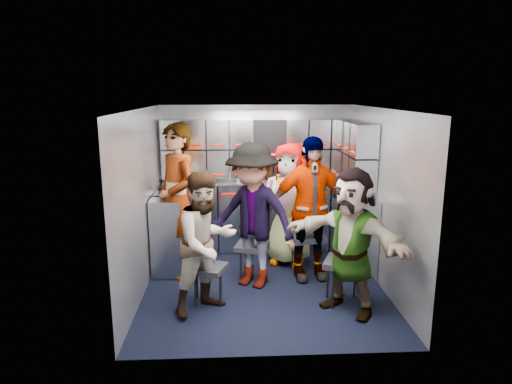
{
  "coord_description": "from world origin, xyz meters",
  "views": [
    {
      "loc": [
        -0.36,
        -5.12,
        2.31
      ],
      "look_at": [
        -0.07,
        0.35,
        1.08
      ],
      "focal_mm": 32.0,
      "sensor_mm": 36.0,
      "label": 1
    }
  ],
  "objects_px": {
    "jump_seat_near_right": "(345,265)",
    "attendant_arc_e": "(351,241)",
    "jump_seat_mid_left": "(252,248)",
    "attendant_arc_b": "(253,216)",
    "jump_seat_mid_right": "(306,239)",
    "attendant_standing": "(177,201)",
    "attendant_arc_c": "(288,204)",
    "attendant_arc_a": "(206,243)",
    "jump_seat_near_left": "(208,270)",
    "attendant_arc_d": "(309,209)",
    "jump_seat_center": "(286,233)"
  },
  "relations": [
    {
      "from": "jump_seat_mid_right",
      "to": "attendant_arc_b",
      "type": "distance_m",
      "value": 0.9
    },
    {
      "from": "attendant_arc_a",
      "to": "jump_seat_near_left",
      "type": "bearing_deg",
      "value": 51.35
    },
    {
      "from": "jump_seat_near_right",
      "to": "attendant_standing",
      "type": "bearing_deg",
      "value": 154.21
    },
    {
      "from": "jump_seat_mid_left",
      "to": "jump_seat_mid_right",
      "type": "bearing_deg",
      "value": 15.19
    },
    {
      "from": "jump_seat_near_left",
      "to": "jump_seat_center",
      "type": "bearing_deg",
      "value": 52.75
    },
    {
      "from": "jump_seat_mid_left",
      "to": "jump_seat_center",
      "type": "bearing_deg",
      "value": 54.56
    },
    {
      "from": "attendant_arc_b",
      "to": "jump_seat_near_right",
      "type": "bearing_deg",
      "value": 2.49
    },
    {
      "from": "attendant_arc_b",
      "to": "attendant_arc_e",
      "type": "xyz_separation_m",
      "value": [
        0.98,
        -0.72,
        -0.09
      ]
    },
    {
      "from": "attendant_arc_c",
      "to": "jump_seat_mid_right",
      "type": "bearing_deg",
      "value": -42.11
    },
    {
      "from": "jump_seat_near_left",
      "to": "attendant_arc_a",
      "type": "bearing_deg",
      "value": -90.0
    },
    {
      "from": "attendant_arc_a",
      "to": "attendant_arc_b",
      "type": "xyz_separation_m",
      "value": [
        0.51,
        0.63,
        0.11
      ]
    },
    {
      "from": "jump_seat_mid_left",
      "to": "jump_seat_near_right",
      "type": "xyz_separation_m",
      "value": [
        0.98,
        -0.72,
        0.04
      ]
    },
    {
      "from": "jump_seat_mid_right",
      "to": "jump_seat_near_right",
      "type": "distance_m",
      "value": 0.95
    },
    {
      "from": "attendant_standing",
      "to": "attendant_arc_c",
      "type": "relative_size",
      "value": 1.18
    },
    {
      "from": "attendant_arc_b",
      "to": "attendant_arc_d",
      "type": "distance_m",
      "value": 0.73
    },
    {
      "from": "attendant_standing",
      "to": "attendant_arc_e",
      "type": "bearing_deg",
      "value": 24.88
    },
    {
      "from": "jump_seat_center",
      "to": "attendant_arc_b",
      "type": "height_order",
      "value": "attendant_arc_b"
    },
    {
      "from": "jump_seat_near_right",
      "to": "attendant_arc_e",
      "type": "relative_size",
      "value": 0.35
    },
    {
      "from": "attendant_arc_d",
      "to": "jump_seat_near_left",
      "type": "bearing_deg",
      "value": -160.7
    },
    {
      "from": "jump_seat_near_left",
      "to": "attendant_arc_d",
      "type": "height_order",
      "value": "attendant_arc_d"
    },
    {
      "from": "attendant_standing",
      "to": "attendant_arc_b",
      "type": "xyz_separation_m",
      "value": [
        0.92,
        -0.38,
        -0.1
      ]
    },
    {
      "from": "jump_seat_near_left",
      "to": "jump_seat_center",
      "type": "xyz_separation_m",
      "value": [
        1.02,
        1.34,
        -0.02
      ]
    },
    {
      "from": "attendant_arc_c",
      "to": "attendant_arc_b",
      "type": "bearing_deg",
      "value": -106.66
    },
    {
      "from": "attendant_arc_b",
      "to": "attendant_standing",
      "type": "bearing_deg",
      "value": -171.02
    },
    {
      "from": "attendant_standing",
      "to": "attendant_arc_c",
      "type": "bearing_deg",
      "value": 68.14
    },
    {
      "from": "jump_seat_mid_left",
      "to": "jump_seat_near_left",
      "type": "bearing_deg",
      "value": -129.21
    },
    {
      "from": "attendant_standing",
      "to": "attendant_arc_a",
      "type": "distance_m",
      "value": 1.1
    },
    {
      "from": "jump_seat_mid_left",
      "to": "attendant_arc_e",
      "type": "xyz_separation_m",
      "value": [
        0.98,
        -0.9,
        0.38
      ]
    },
    {
      "from": "jump_seat_mid_left",
      "to": "attendant_arc_a",
      "type": "relative_size",
      "value": 0.3
    },
    {
      "from": "attendant_arc_c",
      "to": "attendant_arc_e",
      "type": "relative_size",
      "value": 1.05
    },
    {
      "from": "jump_seat_mid_left",
      "to": "jump_seat_near_right",
      "type": "height_order",
      "value": "jump_seat_near_right"
    },
    {
      "from": "jump_seat_mid_left",
      "to": "attendant_standing",
      "type": "bearing_deg",
      "value": 167.84
    },
    {
      "from": "jump_seat_near_right",
      "to": "attendant_arc_e",
      "type": "height_order",
      "value": "attendant_arc_e"
    },
    {
      "from": "jump_seat_mid_right",
      "to": "attendant_arc_b",
      "type": "height_order",
      "value": "attendant_arc_b"
    },
    {
      "from": "jump_seat_center",
      "to": "jump_seat_near_right",
      "type": "distance_m",
      "value": 1.51
    },
    {
      "from": "attendant_arc_c",
      "to": "attendant_arc_d",
      "type": "distance_m",
      "value": 0.56
    },
    {
      "from": "attendant_arc_a",
      "to": "attendant_arc_c",
      "type": "distance_m",
      "value": 1.69
    },
    {
      "from": "jump_seat_near_left",
      "to": "attendant_standing",
      "type": "xyz_separation_m",
      "value": [
        -0.41,
        0.82,
        0.58
      ]
    },
    {
      "from": "jump_seat_near_right",
      "to": "jump_seat_mid_left",
      "type": "bearing_deg",
      "value": 143.72
    },
    {
      "from": "jump_seat_near_right",
      "to": "attendant_arc_a",
      "type": "height_order",
      "value": "attendant_arc_a"
    },
    {
      "from": "jump_seat_near_left",
      "to": "jump_seat_mid_right",
      "type": "distance_m",
      "value": 1.46
    },
    {
      "from": "jump_seat_near_left",
      "to": "jump_seat_near_right",
      "type": "xyz_separation_m",
      "value": [
        1.49,
        -0.09,
        0.06
      ]
    },
    {
      "from": "attendant_arc_c",
      "to": "jump_seat_near_right",
      "type": "bearing_deg",
      "value": -50.54
    },
    {
      "from": "jump_seat_near_left",
      "to": "attendant_arc_a",
      "type": "relative_size",
      "value": 0.3
    },
    {
      "from": "jump_seat_near_left",
      "to": "jump_seat_mid_right",
      "type": "bearing_deg",
      "value": 33.99
    },
    {
      "from": "jump_seat_near_left",
      "to": "attendant_standing",
      "type": "distance_m",
      "value": 1.09
    },
    {
      "from": "attendant_arc_a",
      "to": "jump_seat_center",
      "type": "bearing_deg",
      "value": 17.51
    },
    {
      "from": "jump_seat_center",
      "to": "attendant_arc_a",
      "type": "xyz_separation_m",
      "value": [
        -1.02,
        -1.52,
        0.39
      ]
    },
    {
      "from": "attendant_arc_a",
      "to": "attendant_arc_c",
      "type": "relative_size",
      "value": 0.92
    },
    {
      "from": "attendant_arc_c",
      "to": "attendant_arc_d",
      "type": "xyz_separation_m",
      "value": [
        0.19,
        -0.52,
        0.07
      ]
    }
  ]
}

